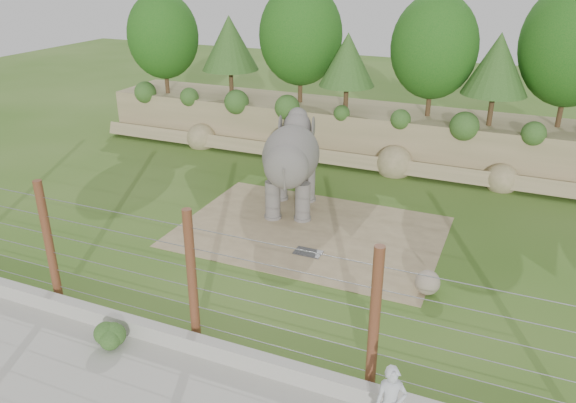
% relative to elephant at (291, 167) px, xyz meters
% --- Properties ---
extents(ground, '(90.00, 90.00, 0.00)m').
position_rel_elephant_xyz_m(ground, '(1.02, -4.69, -1.88)').
color(ground, '#346118').
rests_on(ground, ground).
extents(back_embankment, '(30.00, 5.52, 8.77)m').
position_rel_elephant_xyz_m(back_embankment, '(1.61, 7.99, 2.08)').
color(back_embankment, '#837951').
rests_on(back_embankment, ground).
extents(dirt_patch, '(10.00, 7.00, 0.02)m').
position_rel_elephant_xyz_m(dirt_patch, '(1.52, -1.69, -1.87)').
color(dirt_patch, '#8B7554').
rests_on(dirt_patch, ground).
extents(drain_grate, '(1.00, 0.60, 0.03)m').
position_rel_elephant_xyz_m(drain_grate, '(2.09, -3.33, -1.85)').
color(drain_grate, '#262628').
rests_on(drain_grate, dirt_patch).
extents(elephant, '(3.13, 5.00, 3.76)m').
position_rel_elephant_xyz_m(elephant, '(0.00, 0.00, 0.00)').
color(elephant, '#5A5550').
rests_on(elephant, ground).
extents(stone_ball, '(0.80, 0.80, 0.80)m').
position_rel_elephant_xyz_m(stone_ball, '(6.52, -4.33, -1.46)').
color(stone_ball, gray).
rests_on(stone_ball, dirt_patch).
extents(retaining_wall, '(26.00, 0.35, 0.50)m').
position_rel_elephant_xyz_m(retaining_wall, '(1.02, -9.69, -1.63)').
color(retaining_wall, '#B6B4A9').
rests_on(retaining_wall, ground).
extents(walkway, '(26.00, 4.00, 0.01)m').
position_rel_elephant_xyz_m(walkway, '(1.02, -11.69, -1.88)').
color(walkway, '#B6B4A9').
rests_on(walkway, ground).
extents(barrier_fence, '(20.26, 0.26, 4.00)m').
position_rel_elephant_xyz_m(barrier_fence, '(1.02, -9.19, 0.12)').
color(barrier_fence, '#5B2A1C').
rests_on(barrier_fence, ground).
extents(walkway_shrub, '(0.68, 0.68, 0.68)m').
position_rel_elephant_xyz_m(walkway_shrub, '(-1.05, -10.49, -1.53)').
color(walkway_shrub, '#2D551E').
rests_on(walkway_shrub, walkway).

